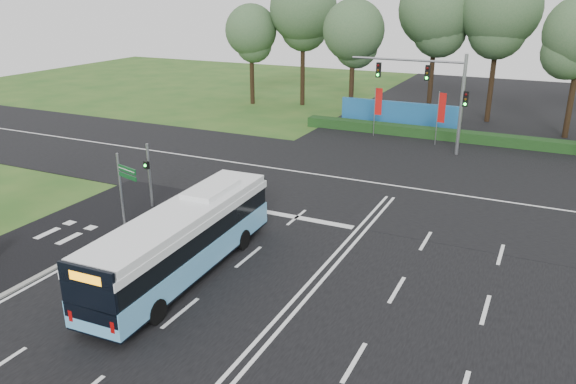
# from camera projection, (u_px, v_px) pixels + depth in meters

# --- Properties ---
(ground) EXTENTS (120.00, 120.00, 0.00)m
(ground) POSITION_uv_depth(u_px,v_px,m) (318.00, 273.00, 23.13)
(ground) COLOR #25531B
(ground) RESTS_ON ground
(road_main) EXTENTS (20.00, 120.00, 0.04)m
(road_main) POSITION_uv_depth(u_px,v_px,m) (318.00, 273.00, 23.12)
(road_main) COLOR black
(road_main) RESTS_ON ground
(road_cross) EXTENTS (120.00, 14.00, 0.05)m
(road_cross) POSITION_uv_depth(u_px,v_px,m) (396.00, 186.00, 33.30)
(road_cross) COLOR black
(road_cross) RESTS_ON ground
(bike_path) EXTENTS (5.00, 18.00, 0.06)m
(bike_path) POSITION_uv_depth(u_px,v_px,m) (41.00, 245.00, 25.65)
(bike_path) COLOR black
(bike_path) RESTS_ON ground
(kerb_strip) EXTENTS (0.25, 18.00, 0.12)m
(kerb_strip) POSITION_uv_depth(u_px,v_px,m) (80.00, 254.00, 24.67)
(kerb_strip) COLOR gray
(kerb_strip) RESTS_ON ground
(city_bus) EXTENTS (2.68, 10.91, 3.11)m
(city_bus) POSITION_uv_depth(u_px,v_px,m) (183.00, 240.00, 22.48)
(city_bus) COLOR #5FABDE
(city_bus) RESTS_ON ground
(pedestrian_signal) EXTENTS (0.32, 0.42, 3.51)m
(pedestrian_signal) POSITION_uv_depth(u_px,v_px,m) (149.00, 173.00, 29.53)
(pedestrian_signal) COLOR gray
(pedestrian_signal) RESTS_ON ground
(street_sign) EXTENTS (1.42, 0.48, 3.77)m
(street_sign) POSITION_uv_depth(u_px,v_px,m) (124.00, 182.00, 26.65)
(street_sign) COLOR gray
(street_sign) RESTS_ON ground
(banner_flag_left) EXTENTS (0.58, 0.09, 3.91)m
(banner_flag_left) POSITION_uv_depth(u_px,v_px,m) (378.00, 104.00, 43.92)
(banner_flag_left) COLOR gray
(banner_flag_left) RESTS_ON ground
(banner_flag_mid) EXTENTS (0.58, 0.20, 4.06)m
(banner_flag_mid) POSITION_uv_depth(u_px,v_px,m) (441.00, 111.00, 41.11)
(banner_flag_mid) COLOR gray
(banner_flag_mid) RESTS_ON ground
(traffic_light_gantry) EXTENTS (8.41, 0.28, 7.00)m
(traffic_light_gantry) POSITION_uv_depth(u_px,v_px,m) (437.00, 87.00, 38.85)
(traffic_light_gantry) COLOR gray
(traffic_light_gantry) RESTS_ON ground
(hedge) EXTENTS (22.00, 1.20, 0.80)m
(hedge) POSITION_uv_depth(u_px,v_px,m) (440.00, 134.00, 43.77)
(hedge) COLOR #163413
(hedge) RESTS_ON ground
(blue_hoarding) EXTENTS (10.00, 0.30, 2.20)m
(blue_hoarding) POSITION_uv_depth(u_px,v_px,m) (398.00, 115.00, 47.28)
(blue_hoarding) COLOR #1A5891
(blue_hoarding) RESTS_ON ground
(eucalyptus_row) EXTENTS (46.82, 9.53, 12.96)m
(eucalyptus_row) POSITION_uv_depth(u_px,v_px,m) (469.00, 19.00, 46.68)
(eucalyptus_row) COLOR black
(eucalyptus_row) RESTS_ON ground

